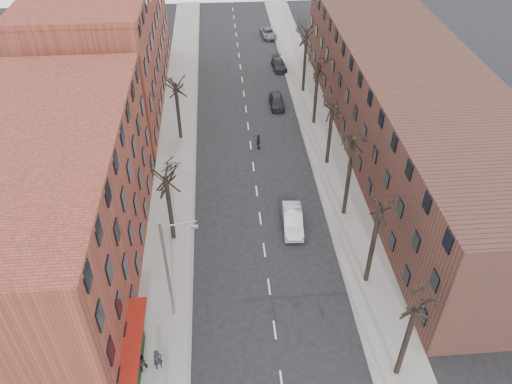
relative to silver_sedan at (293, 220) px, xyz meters
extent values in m
cube|color=gray|center=(-10.73, 16.33, -0.69)|extent=(4.00, 90.00, 0.15)
cube|color=gray|center=(5.27, 16.33, -0.69)|extent=(4.00, 90.00, 0.15)
cube|color=brown|center=(-18.73, -3.67, 5.23)|extent=(12.00, 26.00, 12.00)
cube|color=brown|center=(-18.73, 25.33, 6.23)|extent=(12.00, 28.00, 14.00)
cube|color=#472921|center=(13.27, 11.33, 4.23)|extent=(12.00, 50.00, 10.00)
cube|color=maroon|center=(-12.13, -12.67, -0.77)|extent=(1.20, 7.00, 0.15)
cube|color=black|center=(-12.23, -13.67, -0.12)|extent=(0.80, 6.00, 1.00)
cylinder|color=slate|center=(-9.93, -8.67, 3.73)|extent=(0.20, 0.20, 9.00)
cylinder|color=slate|center=(-8.83, -8.67, 8.03)|extent=(2.39, 0.12, 0.46)
cube|color=slate|center=(-7.83, -8.67, 7.73)|extent=(0.50, 0.22, 0.14)
imported|color=silver|center=(0.00, 0.00, 0.00)|extent=(1.90, 4.74, 1.53)
imported|color=black|center=(1.07, 21.72, -0.07)|extent=(1.66, 4.10, 1.39)
imported|color=black|center=(2.57, 32.34, -0.15)|extent=(2.02, 4.38, 1.24)
imported|color=#5C5E64|center=(2.26, 44.02, -0.16)|extent=(2.42, 4.55, 1.22)
imported|color=black|center=(-10.69, -13.07, 0.24)|extent=(0.74, 0.63, 1.72)
imported|color=black|center=(-11.85, -13.13, 0.30)|extent=(1.12, 1.10, 1.83)
imported|color=black|center=(-1.95, 12.59, 0.11)|extent=(0.48, 1.05, 1.76)
camera|label=1|loc=(-5.79, -32.09, 29.06)|focal=35.00mm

